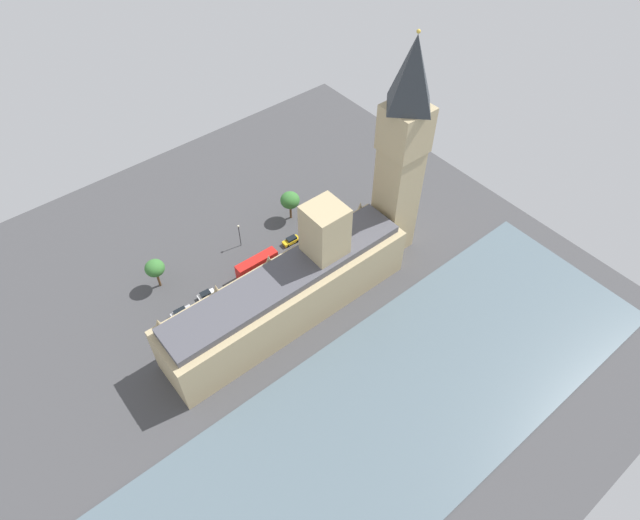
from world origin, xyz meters
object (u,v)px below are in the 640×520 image
object	(u,v)px
double_decker_bus_kerbside	(257,265)
street_lamp_corner	(239,232)
car_blue_opposite_hall	(315,235)
pedestrian_near_tower	(173,341)
plane_tree_trailing	(290,200)
clock_tower	(402,151)
plane_tree_under_trees	(155,268)
car_yellow_cab_by_river_gate	(291,240)
car_white_midblock	(206,295)
car_silver_leading	(181,312)
parliament_building	(292,289)

from	to	relation	value
double_decker_bus_kerbside	street_lamp_corner	bearing A→B (deg)	-9.66
double_decker_bus_kerbside	car_blue_opposite_hall	bearing A→B (deg)	-87.64
pedestrian_near_tower	plane_tree_trailing	world-z (taller)	plane_tree_trailing
street_lamp_corner	clock_tower	bearing A→B (deg)	-127.66
plane_tree_under_trees	street_lamp_corner	xyz separation A→B (m)	(-1.06, -21.72, -1.23)
car_yellow_cab_by_river_gate	plane_tree_under_trees	bearing A→B (deg)	77.84
pedestrian_near_tower	plane_tree_trailing	size ratio (longest dim) A/B	0.21
car_white_midblock	car_silver_leading	xyz separation A→B (m)	(-0.83, 6.89, 0.01)
car_white_midblock	plane_tree_trailing	size ratio (longest dim) A/B	0.52
pedestrian_near_tower	plane_tree_under_trees	distance (m)	17.75
clock_tower	plane_tree_trailing	bearing A→B (deg)	31.02
clock_tower	car_silver_leading	bearing A→B (deg)	75.80
car_yellow_cab_by_river_gate	pedestrian_near_tower	bearing A→B (deg)	104.21
clock_tower	car_white_midblock	distance (m)	53.98
parliament_building	car_silver_leading	bearing A→B (deg)	53.59
plane_tree_trailing	pedestrian_near_tower	bearing A→B (deg)	109.51
car_white_midblock	car_silver_leading	bearing A→B (deg)	-78.77
car_blue_opposite_hall	plane_tree_under_trees	xyz separation A→B (m)	(10.59, 37.68, 5.10)
car_yellow_cab_by_river_gate	car_blue_opposite_hall	bearing A→B (deg)	-109.26
car_yellow_cab_by_river_gate	pedestrian_near_tower	distance (m)	38.10
parliament_building	clock_tower	world-z (taller)	clock_tower
parliament_building	car_yellow_cab_by_river_gate	size ratio (longest dim) A/B	13.00
clock_tower	plane_tree_trailing	distance (m)	34.57
clock_tower	car_white_midblock	bearing A→B (deg)	72.74
parliament_building	street_lamp_corner	distance (m)	24.59
parliament_building	car_yellow_cab_by_river_gate	xyz separation A→B (m)	(17.12, -12.31, -6.67)
car_white_midblock	plane_tree_under_trees	xyz separation A→B (m)	(9.87, 6.50, 5.10)
pedestrian_near_tower	car_white_midblock	bearing A→B (deg)	-134.99
pedestrian_near_tower	street_lamp_corner	bearing A→B (deg)	-133.55
car_white_midblock	pedestrian_near_tower	distance (m)	13.45
car_blue_opposite_hall	car_white_midblock	bearing A→B (deg)	93.02
double_decker_bus_kerbside	plane_tree_trailing	distance (m)	20.48
car_silver_leading	plane_tree_trailing	xyz separation A→B (m)	(9.78, -37.74, 5.06)
pedestrian_near_tower	plane_tree_under_trees	bearing A→B (deg)	-91.14
car_silver_leading	plane_tree_trailing	size ratio (longest dim) A/B	0.61
parliament_building	plane_tree_trailing	distance (m)	30.31
parliament_building	double_decker_bus_kerbside	xyz separation A→B (m)	(14.33, -0.32, -4.92)
car_yellow_cab_by_river_gate	double_decker_bus_kerbside	size ratio (longest dim) A/B	0.42
car_silver_leading	car_white_midblock	bearing A→B (deg)	100.18
street_lamp_corner	plane_tree_trailing	bearing A→B (deg)	-89.45
car_blue_opposite_hall	plane_tree_trailing	xyz separation A→B (m)	(9.67, 0.33, 5.06)
car_blue_opposite_hall	street_lamp_corner	world-z (taller)	street_lamp_corner
plane_tree_under_trees	pedestrian_near_tower	bearing A→B (deg)	161.34
car_yellow_cab_by_river_gate	double_decker_bus_kerbside	xyz separation A→B (m)	(-2.79, 11.99, 1.75)
parliament_building	pedestrian_near_tower	world-z (taller)	parliament_building
parliament_building	car_yellow_cab_by_river_gate	distance (m)	22.12
double_decker_bus_kerbside	pedestrian_near_tower	size ratio (longest dim) A/B	6.26
car_yellow_cab_by_river_gate	car_silver_leading	distance (m)	32.35
plane_tree_under_trees	parliament_building	bearing A→B (deg)	-142.41
car_yellow_cab_by_river_gate	street_lamp_corner	distance (m)	13.04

